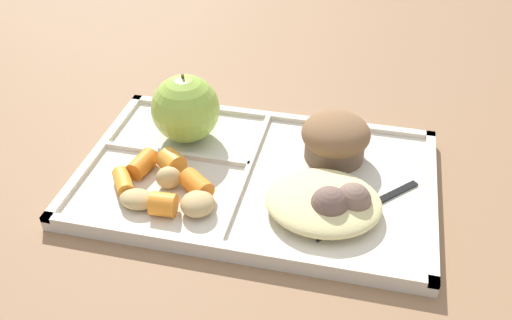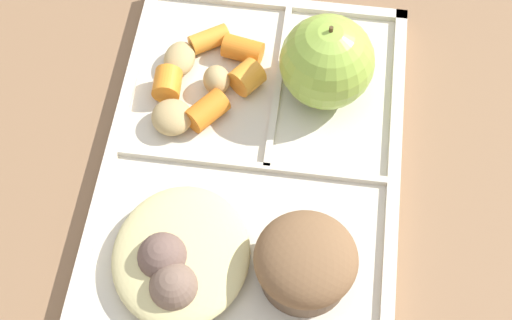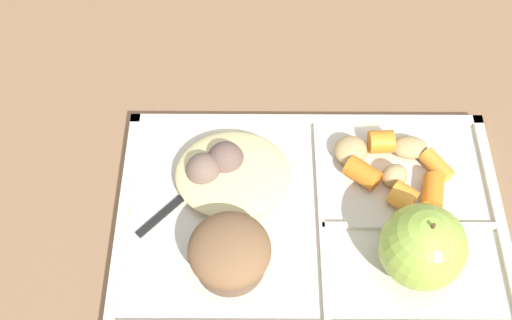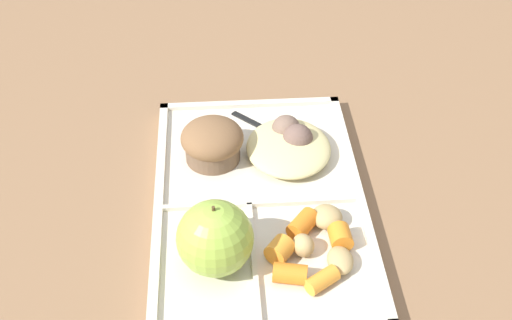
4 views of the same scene
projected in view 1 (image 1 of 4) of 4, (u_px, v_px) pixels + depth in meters
name	position (u px, v px, depth m)	size (l,w,h in m)	color
ground	(256.00, 183.00, 0.66)	(6.00, 6.00, 0.00)	#846042
lunch_tray	(256.00, 178.00, 0.66)	(0.40, 0.25, 0.02)	beige
green_apple	(185.00, 109.00, 0.69)	(0.08, 0.08, 0.09)	#93B742
bran_muffin	(335.00, 138.00, 0.67)	(0.08, 0.08, 0.05)	brown
carrot_slice_center	(172.00, 162.00, 0.65)	(0.03, 0.03, 0.02)	orange
carrot_slice_small	(142.00, 164.00, 0.65)	(0.02, 0.02, 0.04)	orange
carrot_slice_tilted	(196.00, 185.00, 0.62)	(0.02, 0.02, 0.04)	orange
carrot_slice_large	(123.00, 182.00, 0.63)	(0.02, 0.02, 0.04)	orange
carrot_slice_back	(163.00, 204.00, 0.60)	(0.03, 0.03, 0.03)	orange
potato_chunk_browned	(198.00, 204.00, 0.60)	(0.04, 0.04, 0.02)	tan
potato_chunk_large	(169.00, 178.00, 0.63)	(0.03, 0.02, 0.03)	tan
potato_chunk_small	(137.00, 199.00, 0.61)	(0.04, 0.03, 0.02)	tan
egg_noodle_pile	(323.00, 202.00, 0.60)	(0.12, 0.11, 0.02)	#D6C684
meatball_front	(353.00, 201.00, 0.59)	(0.04, 0.04, 0.04)	#755B4C
meatball_back	(329.00, 205.00, 0.59)	(0.04, 0.04, 0.04)	brown
plastic_fork	(356.00, 212.00, 0.60)	(0.11, 0.12, 0.00)	black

